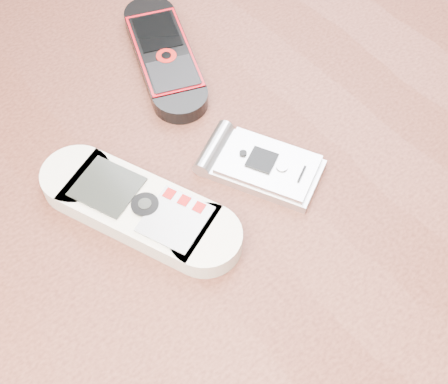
% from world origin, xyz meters
% --- Properties ---
extents(table, '(1.20, 0.80, 0.75)m').
position_xyz_m(table, '(0.00, 0.00, 0.64)').
color(table, black).
rests_on(table, ground).
extents(nokia_white, '(0.12, 0.18, 0.02)m').
position_xyz_m(nokia_white, '(-0.05, 0.03, 0.76)').
color(nokia_white, silver).
rests_on(nokia_white, table).
extents(nokia_black_red, '(0.11, 0.17, 0.02)m').
position_xyz_m(nokia_black_red, '(0.06, 0.15, 0.76)').
color(nokia_black_red, black).
rests_on(nokia_black_red, table).
extents(motorola_razr, '(0.09, 0.11, 0.02)m').
position_xyz_m(motorola_razr, '(0.05, -0.00, 0.76)').
color(motorola_razr, '#B4B4B9').
rests_on(motorola_razr, table).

